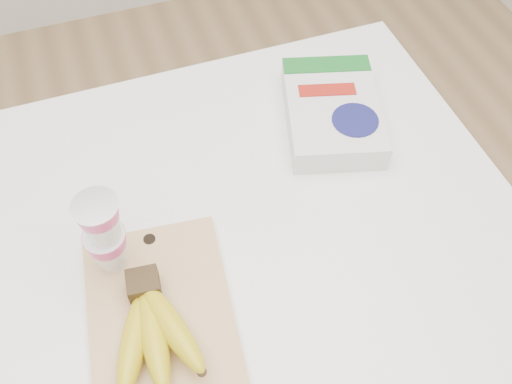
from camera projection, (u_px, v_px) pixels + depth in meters
room at (105, 49)px, 0.61m from camera, size 4.00×4.00×4.00m
table at (186, 353)px, 1.31m from camera, size 1.25×0.83×0.94m
cutting_board at (160, 310)px, 0.87m from camera, size 0.25×0.32×0.01m
bananas at (152, 330)px, 0.81m from camera, size 0.15×0.20×0.06m
yogurt_stack at (104, 233)px, 0.84m from camera, size 0.07×0.07×0.16m
cereal_box at (332, 112)px, 1.09m from camera, size 0.24×0.29×0.06m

